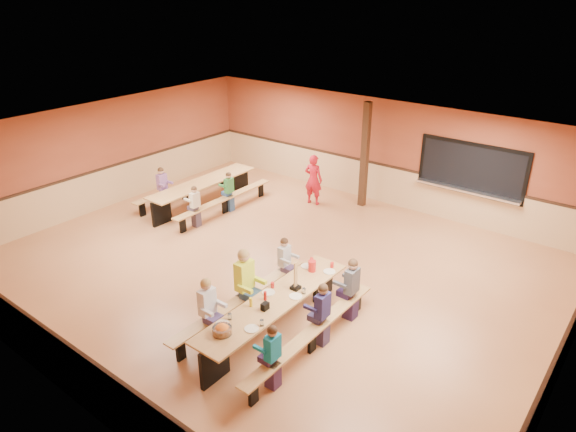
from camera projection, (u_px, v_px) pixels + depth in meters
The scene contains 23 objects.
ground at pixel (271, 268), 11.66m from camera, with size 12.00×12.00×0.00m, color #A5653E.
room_envelope at pixel (270, 241), 11.37m from camera, with size 12.04×10.04×3.02m.
kitchen_pass_through at pixel (471, 171), 13.15m from camera, with size 2.78×0.28×1.38m.
structural_post at pixel (365, 155), 14.30m from camera, with size 0.18×0.18×3.00m, color black.
cafeteria_table_main at pixel (275, 310), 9.27m from camera, with size 1.91×3.70×0.74m.
cafeteria_table_second at pixel (203, 189), 14.66m from camera, with size 1.91×3.70×0.74m.
seated_child_white_left at pixel (208, 311), 9.06m from camera, with size 0.40×0.32×1.26m, color white, non-canonical shape.
seated_adult_yellow at pixel (245, 284), 9.73m from camera, with size 0.47×0.38×1.41m, color #DDF22E, non-canonical shape.
seated_child_grey_left at pixel (284, 264), 10.65m from camera, with size 0.35×0.28×1.16m, color #B7B7B7, non-canonical shape.
seated_child_teal_right at pixel (273, 357), 8.02m from camera, with size 0.34×0.28×1.15m, color #11789E, non-canonical shape.
seated_child_navy_right at pixel (322, 315), 8.99m from camera, with size 0.37×0.30×1.21m, color navy, non-canonical shape.
seated_child_char_right at pixel (351, 289), 9.68m from camera, with size 0.39×0.32×1.26m, color #474950, non-canonical shape.
seated_child_purple_sec at pixel (163, 188), 14.52m from camera, with size 0.36×0.29×1.19m, color #82548B, non-canonical shape.
seated_child_green_sec at pixel (229, 192), 14.33m from camera, with size 0.33×0.27×1.13m, color #32803C, non-canonical shape.
seated_child_tan_sec at pixel (195, 207), 13.41m from camera, with size 0.32×0.26×1.11m, color beige, non-canonical shape.
standing_woman at pixel (313, 179), 14.72m from camera, with size 0.54×0.35×1.48m, color red.
punch_pitcher at pixel (312, 266), 10.05m from camera, with size 0.16×0.16×0.22m, color red.
chip_bowl at pixel (222, 330), 8.27m from camera, with size 0.32×0.32×0.15m, color orange, non-canonical shape.
napkin_dispenser at pixel (265, 306), 8.88m from camera, with size 0.10×0.14×0.13m, color black.
condiment_mustard at pixel (251, 302), 8.96m from camera, with size 0.06×0.06×0.17m, color yellow.
condiment_ketchup at pixel (265, 296), 9.14m from camera, with size 0.06×0.06×0.17m, color #B2140F.
table_paddle at pixel (296, 283), 9.44m from camera, with size 0.16×0.16×0.56m.
place_settings at pixel (275, 297), 9.16m from camera, with size 0.65×3.30×0.11m, color beige, non-canonical shape.
Camera 1 is at (6.50, -7.74, 5.94)m, focal length 32.00 mm.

